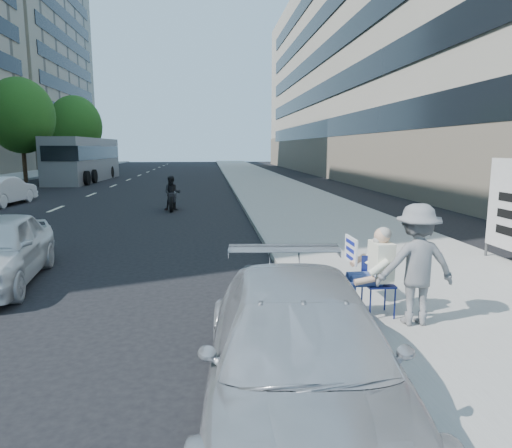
{
  "coord_description": "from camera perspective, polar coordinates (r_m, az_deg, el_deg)",
  "views": [
    {
      "loc": [
        -0.03,
        -5.95,
        2.57
      ],
      "look_at": [
        0.95,
        3.41,
        0.99
      ],
      "focal_mm": 32.0,
      "sensor_mm": 36.0,
      "label": 1
    }
  ],
  "objects": [
    {
      "name": "ground",
      "position": [
        6.48,
        -5.38,
        -13.87
      ],
      "size": [
        160.0,
        160.0,
        0.0
      ],
      "primitive_type": "plane",
      "color": "black",
      "rests_on": "ground"
    },
    {
      "name": "near_sidewalk",
      "position": [
        26.38,
        2.88,
        4.08
      ],
      "size": [
        5.0,
        120.0,
        0.15
      ],
      "primitive_type": "cube",
      "color": "gray",
      "rests_on": "ground"
    },
    {
      "name": "near_building",
      "position": [
        42.25,
        19.02,
        19.15
      ],
      "size": [
        14.0,
        70.0,
        20.0
      ],
      "primitive_type": "cube",
      "color": "#A39B8C",
      "rests_on": "ground"
    },
    {
      "name": "tree_far_d",
      "position": [
        38.53,
        -27.35,
        11.93
      ],
      "size": [
        4.8,
        4.8,
        7.65
      ],
      "color": "#382616",
      "rests_on": "ground"
    },
    {
      "name": "tree_far_e",
      "position": [
        51.84,
        -21.67,
        11.3
      ],
      "size": [
        5.4,
        5.4,
        7.89
      ],
      "color": "#382616",
      "rests_on": "ground"
    },
    {
      "name": "seated_protester",
      "position": [
        6.81,
        14.21,
        -5.19
      ],
      "size": [
        0.83,
        1.12,
        1.31
      ],
      "color": "navy",
      "rests_on": "near_sidewalk"
    },
    {
      "name": "jogger",
      "position": [
        6.63,
        19.41,
        -4.8
      ],
      "size": [
        1.1,
        0.65,
        1.68
      ],
      "primitive_type": "imported",
      "rotation": [
        0.0,
        0.0,
        3.11
      ],
      "color": "slate",
      "rests_on": "near_sidewalk"
    },
    {
      "name": "parked_sedan",
      "position": [
        4.47,
        5.52,
        -15.98
      ],
      "size": [
        2.2,
        4.6,
        1.29
      ],
      "primitive_type": "imported",
      "rotation": [
        0.0,
        0.0,
        -0.09
      ],
      "color": "#B2B5BA",
      "rests_on": "ground"
    },
    {
      "name": "white_sedan_mid",
      "position": [
        23.62,
        -29.12,
        3.65
      ],
      "size": [
        1.73,
        4.04,
        1.3
      ],
      "primitive_type": "imported",
      "rotation": [
        0.0,
        0.0,
        3.05
      ],
      "color": "white",
      "rests_on": "ground"
    },
    {
      "name": "motorcycle",
      "position": [
        19.25,
        -10.42,
        3.6
      ],
      "size": [
        0.7,
        2.04,
        1.42
      ],
      "rotation": [
        0.0,
        0.0,
        0.01
      ],
      "color": "black",
      "rests_on": "ground"
    },
    {
      "name": "bus",
      "position": [
        38.29,
        -20.63,
        7.51
      ],
      "size": [
        2.96,
        12.12,
        3.3
      ],
      "rotation": [
        0.0,
        0.0,
        -0.03
      ],
      "color": "slate",
      "rests_on": "ground"
    }
  ]
}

